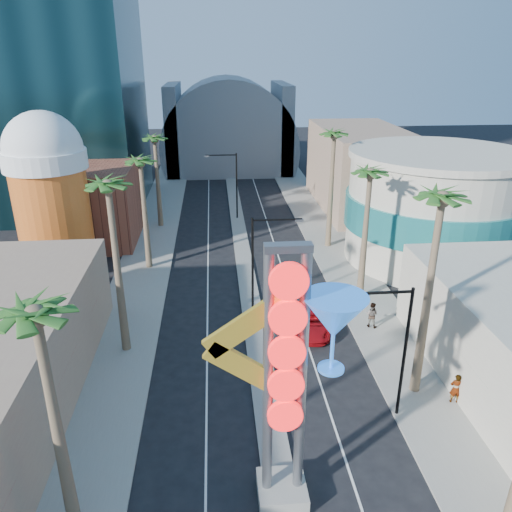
{
  "coord_description": "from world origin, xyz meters",
  "views": [
    {
      "loc": [
        -2.62,
        -13.81,
        19.12
      ],
      "look_at": [
        0.31,
        20.64,
        4.75
      ],
      "focal_mm": 35.0,
      "sensor_mm": 36.0,
      "label": 1
    }
  ],
  "objects_px": {
    "pedestrian_a": "(456,388)",
    "pedestrian_b": "(372,315)",
    "red_pickup": "(311,321)",
    "neon_sign": "(305,364)"
  },
  "relations": [
    {
      "from": "neon_sign",
      "to": "red_pickup",
      "type": "relative_size",
      "value": 2.35
    },
    {
      "from": "red_pickup",
      "to": "neon_sign",
      "type": "bearing_deg",
      "value": -95.89
    },
    {
      "from": "pedestrian_a",
      "to": "pedestrian_b",
      "type": "relative_size",
      "value": 0.97
    },
    {
      "from": "neon_sign",
      "to": "pedestrian_a",
      "type": "bearing_deg",
      "value": 29.62
    },
    {
      "from": "neon_sign",
      "to": "red_pickup",
      "type": "distance_m",
      "value": 16.3
    },
    {
      "from": "neon_sign",
      "to": "pedestrian_a",
      "type": "distance_m",
      "value": 13.08
    },
    {
      "from": "red_pickup",
      "to": "pedestrian_b",
      "type": "xyz_separation_m",
      "value": [
        4.46,
        -0.08,
        0.39
      ]
    },
    {
      "from": "pedestrian_a",
      "to": "pedestrian_b",
      "type": "xyz_separation_m",
      "value": [
        -2.27,
        8.78,
        0.03
      ]
    },
    {
      "from": "pedestrian_a",
      "to": "pedestrian_b",
      "type": "bearing_deg",
      "value": -65.92
    },
    {
      "from": "neon_sign",
      "to": "pedestrian_b",
      "type": "distance_m",
      "value": 17.53
    }
  ]
}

